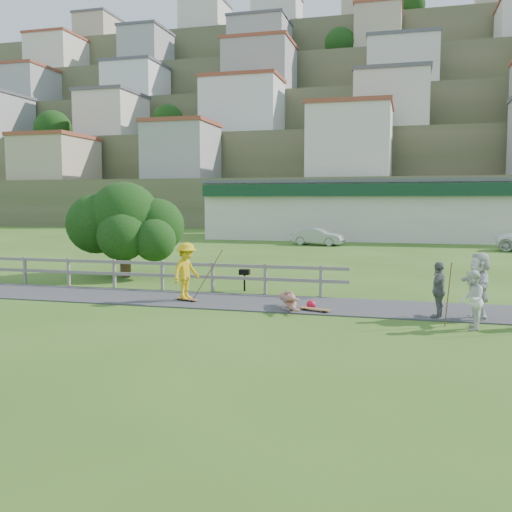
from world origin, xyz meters
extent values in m
plane|color=#355A19|center=(0.00, 0.00, 0.00)|extent=(260.00, 260.00, 0.00)
cube|color=#333335|center=(0.00, 1.50, 0.02)|extent=(34.00, 3.00, 0.04)
cube|color=#69645C|center=(-10.00, 3.30, 0.55)|extent=(0.10, 0.10, 1.10)
cube|color=#69645C|center=(-8.00, 3.30, 0.55)|extent=(0.10, 0.10, 1.10)
cube|color=#69645C|center=(-6.00, 3.30, 0.55)|extent=(0.10, 0.10, 1.10)
cube|color=#69645C|center=(-4.00, 3.30, 0.55)|extent=(0.10, 0.10, 1.10)
cube|color=#69645C|center=(-2.00, 3.30, 0.55)|extent=(0.10, 0.10, 1.10)
cube|color=#69645C|center=(0.00, 3.30, 0.55)|extent=(0.10, 0.10, 1.10)
cube|color=#69645C|center=(2.00, 3.30, 0.55)|extent=(0.10, 0.10, 1.10)
cube|color=#69645C|center=(-4.50, 3.30, 1.00)|extent=(15.00, 0.08, 0.12)
cube|color=#69645C|center=(-4.50, 3.30, 0.55)|extent=(15.00, 0.08, 0.12)
cube|color=beige|center=(4.00, 35.00, 2.40)|extent=(32.00, 10.00, 4.80)
cube|color=#153A23|center=(4.00, 29.80, 4.20)|extent=(32.00, 0.60, 1.00)
cube|color=#545459|center=(4.00, 35.00, 4.95)|extent=(32.50, 10.50, 0.30)
cube|color=#495431|center=(0.00, 55.00, 3.00)|extent=(220.00, 14.00, 6.00)
cube|color=silver|center=(0.00, 55.00, 9.50)|extent=(10.00, 9.00, 7.00)
cube|color=#545459|center=(0.00, 55.00, 13.25)|extent=(10.40, 9.40, 0.50)
cube|color=#495431|center=(0.00, 68.00, 6.50)|extent=(220.00, 14.00, 13.00)
cube|color=silver|center=(0.00, 68.00, 16.50)|extent=(10.00, 9.00, 7.00)
cube|color=#545459|center=(0.00, 68.00, 20.25)|extent=(10.40, 9.40, 0.50)
cube|color=#495431|center=(0.00, 81.00, 10.50)|extent=(220.00, 14.00, 21.00)
cube|color=silver|center=(0.00, 81.00, 24.50)|extent=(10.00, 9.00, 7.00)
cube|color=#545459|center=(0.00, 81.00, 28.25)|extent=(10.40, 9.40, 0.50)
cube|color=#495431|center=(0.00, 94.00, 15.00)|extent=(220.00, 14.00, 30.00)
cube|color=silver|center=(0.00, 94.00, 33.50)|extent=(10.00, 9.00, 7.00)
cube|color=#545459|center=(0.00, 94.00, 37.25)|extent=(10.40, 9.40, 0.50)
cube|color=#495431|center=(0.00, 108.00, 20.00)|extent=(220.00, 14.00, 40.00)
cube|color=silver|center=(0.00, 108.00, 43.50)|extent=(10.00, 9.00, 7.00)
imported|color=gold|center=(-2.16, 1.14, 0.94)|extent=(1.01, 1.36, 1.87)
imported|color=#B17161|center=(1.46, 0.55, 0.31)|extent=(1.71, 1.06, 0.62)
imported|color=silver|center=(6.54, -0.82, 0.78)|extent=(0.69, 0.83, 1.56)
imported|color=slate|center=(5.78, 0.40, 0.82)|extent=(0.67, 1.04, 1.64)
imported|color=silver|center=(6.87, 0.53, 0.96)|extent=(0.85, 1.85, 1.92)
imported|color=#9FA2A7|center=(-1.61, 26.21, 0.64)|extent=(4.10, 2.16, 1.29)
sphere|color=red|center=(2.06, 0.90, 0.15)|extent=(0.29, 0.29, 0.29)
cylinder|color=brown|center=(-1.56, 1.54, 1.02)|extent=(0.03, 0.03, 2.03)
cylinder|color=brown|center=(5.97, -0.57, 0.86)|extent=(0.03, 0.03, 1.72)
camera|label=1|loc=(4.87, -16.35, 3.35)|focal=40.00mm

